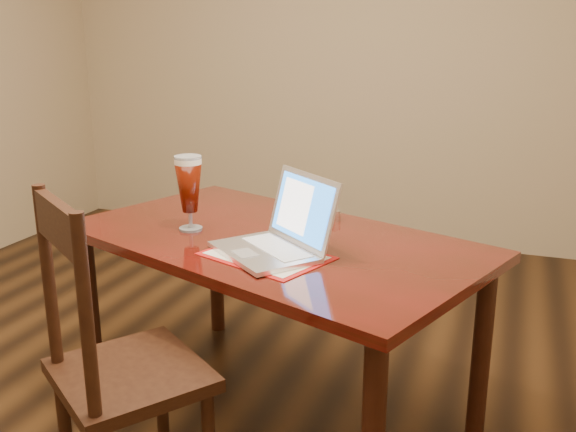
% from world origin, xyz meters
% --- Properties ---
extents(ground, '(5.00, 5.00, 0.00)m').
position_xyz_m(ground, '(0.00, 0.00, 0.00)').
color(ground, black).
rests_on(ground, ground).
extents(dining_table, '(1.74, 1.34, 1.01)m').
position_xyz_m(dining_table, '(0.24, 0.19, 0.64)').
color(dining_table, '#500D0A').
rests_on(dining_table, ground).
extents(dining_chair, '(0.59, 0.59, 1.03)m').
position_xyz_m(dining_chair, '(0.01, -0.47, 0.48)').
color(dining_chair, '#321A0E').
rests_on(dining_chair, ground).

